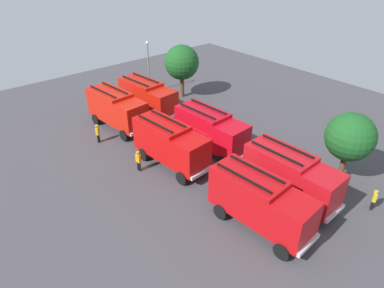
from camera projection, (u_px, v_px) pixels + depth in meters
ground_plane at (192, 158)px, 30.51m from camera, size 55.57×55.57×0.00m
fire_truck_0 at (117, 108)px, 34.37m from camera, size 7.40×3.32×3.88m
fire_truck_1 at (170, 143)px, 28.50m from camera, size 7.37×3.21×3.88m
fire_truck_2 at (260, 201)px, 22.17m from camera, size 7.35×3.16×3.88m
fire_truck_3 at (148, 97)px, 36.89m from camera, size 7.40×3.32×3.88m
fire_truck_4 at (211, 129)px, 30.50m from camera, size 7.33×3.09×3.88m
fire_truck_5 at (291, 175)px, 24.61m from camera, size 7.28×2.95×3.88m
firefighter_0 at (374, 199)px, 24.25m from camera, size 0.40×0.48×1.62m
firefighter_1 at (138, 160)px, 28.28m from camera, size 0.46×0.33×1.84m
firefighter_2 at (98, 133)px, 32.34m from camera, size 0.46×0.47×1.81m
tree_0 at (182, 63)px, 40.29m from camera, size 4.06×4.06×6.29m
tree_1 at (350, 137)px, 25.80m from camera, size 3.73×3.73×5.78m
traffic_cone_0 at (147, 143)px, 32.21m from camera, size 0.39×0.39×0.56m
traffic_cone_1 at (167, 109)px, 38.52m from camera, size 0.50×0.50×0.71m
traffic_cone_2 at (226, 139)px, 32.73m from camera, size 0.46×0.46×0.66m
lamppost at (148, 63)px, 41.61m from camera, size 0.36×0.36×6.41m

